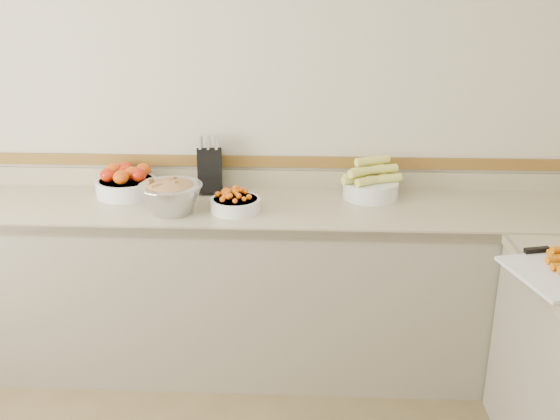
{
  "coord_description": "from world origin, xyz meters",
  "views": [
    {
      "loc": [
        0.47,
        -1.28,
        1.95
      ],
      "look_at": [
        0.35,
        1.35,
        1.0
      ],
      "focal_mm": 40.0,
      "sensor_mm": 36.0,
      "label": 1
    }
  ],
  "objects_px": {
    "tomato_bowl": "(126,182)",
    "cherry_tomato_bowl": "(235,202)",
    "knife_block": "(210,169)",
    "rhubarb_bowl": "(171,195)",
    "corn_bowl": "(371,184)"
  },
  "relations": [
    {
      "from": "knife_block",
      "to": "cherry_tomato_bowl",
      "type": "xyz_separation_m",
      "value": [
        0.17,
        -0.3,
        -0.08
      ]
    },
    {
      "from": "cherry_tomato_bowl",
      "to": "rhubarb_bowl",
      "type": "distance_m",
      "value": 0.31
    },
    {
      "from": "knife_block",
      "to": "cherry_tomato_bowl",
      "type": "bearing_deg",
      "value": -60.32
    },
    {
      "from": "tomato_bowl",
      "to": "cherry_tomato_bowl",
      "type": "bearing_deg",
      "value": -20.61
    },
    {
      "from": "knife_block",
      "to": "tomato_bowl",
      "type": "relative_size",
      "value": 0.99
    },
    {
      "from": "tomato_bowl",
      "to": "corn_bowl",
      "type": "bearing_deg",
      "value": 0.7
    },
    {
      "from": "tomato_bowl",
      "to": "rhubarb_bowl",
      "type": "height_order",
      "value": "rhubarb_bowl"
    },
    {
      "from": "cherry_tomato_bowl",
      "to": "rhubarb_bowl",
      "type": "bearing_deg",
      "value": -172.4
    },
    {
      "from": "knife_block",
      "to": "rhubarb_bowl",
      "type": "relative_size",
      "value": 1.01
    },
    {
      "from": "rhubarb_bowl",
      "to": "corn_bowl",
      "type": "bearing_deg",
      "value": 16.03
    },
    {
      "from": "knife_block",
      "to": "rhubarb_bowl",
      "type": "xyz_separation_m",
      "value": [
        -0.14,
        -0.34,
        -0.04
      ]
    },
    {
      "from": "corn_bowl",
      "to": "tomato_bowl",
      "type": "bearing_deg",
      "value": -179.3
    },
    {
      "from": "tomato_bowl",
      "to": "corn_bowl",
      "type": "height_order",
      "value": "corn_bowl"
    },
    {
      "from": "corn_bowl",
      "to": "knife_block",
      "type": "bearing_deg",
      "value": 176.5
    },
    {
      "from": "tomato_bowl",
      "to": "rhubarb_bowl",
      "type": "relative_size",
      "value": 1.02
    }
  ]
}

